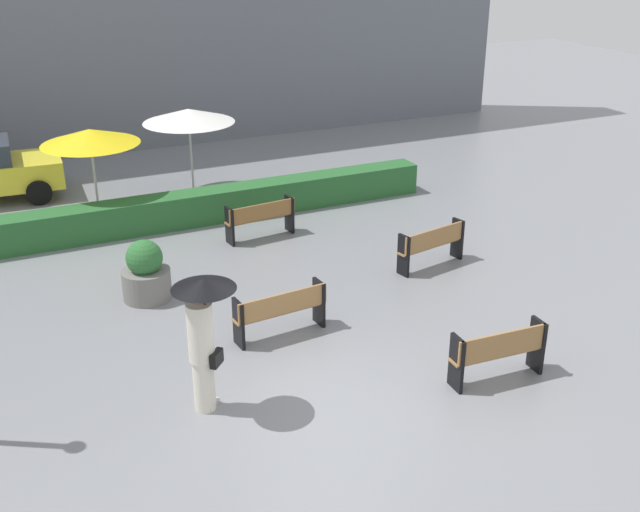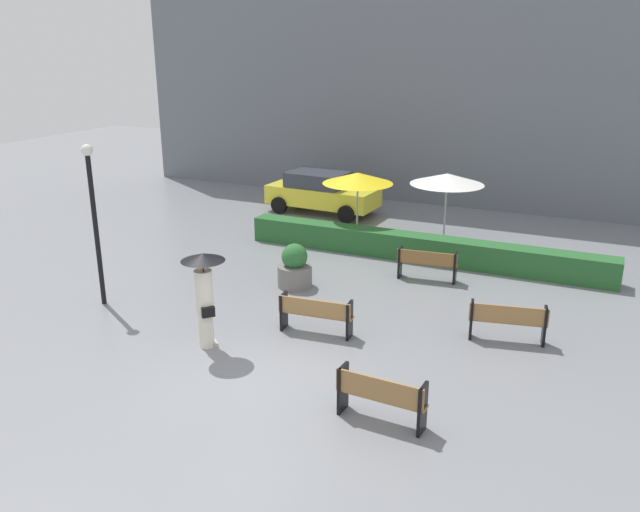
{
  "view_description": "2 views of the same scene",
  "coord_description": "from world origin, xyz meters",
  "views": [
    {
      "loc": [
        -4.19,
        -8.69,
        6.7
      ],
      "look_at": [
        1.16,
        2.67,
        1.26
      ],
      "focal_mm": 43.41,
      "sensor_mm": 36.0,
      "label": 1
    },
    {
      "loc": [
        5.97,
        -9.72,
        6.35
      ],
      "look_at": [
        0.0,
        3.23,
        1.57
      ],
      "focal_mm": 36.32,
      "sensor_mm": 36.0,
      "label": 2
    }
  ],
  "objects": [
    {
      "name": "building_facade",
      "position": [
        0.0,
        16.0,
        5.07
      ],
      "size": [
        28.0,
        1.2,
        10.14
      ],
      "primitive_type": "cube",
      "color": "slate",
      "rests_on": "ground"
    },
    {
      "name": "parked_car",
      "position": [
        -4.14,
        12.36,
        0.82
      ],
      "size": [
        4.29,
        2.15,
        1.57
      ],
      "color": "yellow",
      "rests_on": "ground"
    },
    {
      "name": "patio_umbrella_white",
      "position": [
        1.12,
        10.57,
        2.11
      ],
      "size": [
        2.38,
        2.38,
        2.28
      ],
      "color": "silver",
      "rests_on": "ground"
    },
    {
      "name": "hedge_strip",
      "position": [
        0.96,
        8.4,
        0.39
      ],
      "size": [
        11.14,
        0.7,
        0.78
      ],
      "primitive_type": "cube",
      "color": "#28602D",
      "rests_on": "ground"
    },
    {
      "name": "patio_umbrella_yellow",
      "position": [
        -1.55,
        9.53,
        2.1
      ],
      "size": [
        2.3,
        2.3,
        2.28
      ],
      "color": "silver",
      "rests_on": "ground"
    },
    {
      "name": "lamp_post",
      "position": [
        -5.35,
        1.77,
        2.46
      ],
      "size": [
        0.28,
        0.28,
        4.03
      ],
      "color": "black",
      "rests_on": "ground"
    },
    {
      "name": "bench_far_right",
      "position": [
        4.28,
        3.79,
        0.53
      ],
      "size": [
        1.69,
        0.63,
        0.88
      ],
      "color": "#9E7242",
      "rests_on": "ground"
    },
    {
      "name": "ground_plane",
      "position": [
        0.0,
        0.0,
        0.0
      ],
      "size": [
        60.0,
        60.0,
        0.0
      ],
      "primitive_type": "plane",
      "color": "gray"
    },
    {
      "name": "bench_mid_center",
      "position": [
        0.27,
        2.4,
        0.51
      ],
      "size": [
        1.72,
        0.52,
        0.86
      ],
      "color": "#9E7242",
      "rests_on": "ground"
    },
    {
      "name": "bench_near_right",
      "position": [
        2.82,
        -0.39,
        0.53
      ],
      "size": [
        1.62,
        0.45,
        0.9
      ],
      "color": "#9E7242",
      "rests_on": "ground"
    },
    {
      "name": "bench_back_row",
      "position": [
        1.61,
        6.81,
        0.52
      ],
      "size": [
        1.68,
        0.54,
        0.86
      ],
      "color": "olive",
      "rests_on": "ground"
    },
    {
      "name": "planter_pot",
      "position": [
        -1.5,
        4.86,
        0.52
      ],
      "size": [
        0.93,
        0.93,
        1.2
      ],
      "color": "slate",
      "rests_on": "ground"
    },
    {
      "name": "pedestrian_with_umbrella",
      "position": [
        -1.57,
        0.8,
        1.37
      ],
      "size": [
        0.93,
        0.93,
        2.16
      ],
      "color": "silver",
      "rests_on": "ground"
    }
  ]
}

